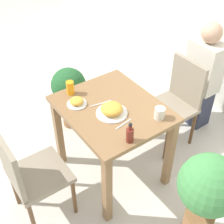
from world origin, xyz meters
The scene contains 14 objects.
ground_plane centered at (0.00, 0.00, 0.00)m, with size 16.00×16.00×0.00m, color beige.
dining_table centered at (0.00, 0.00, 0.64)m, with size 0.89×0.75×0.78m.
chair_near centered at (0.01, -0.77, 0.50)m, with size 0.42×0.42×0.89m.
chair_far centered at (-0.01, 0.78, 0.50)m, with size 0.42×0.42×0.89m.
food_plate centered at (0.06, -0.05, 0.81)m, with size 0.25×0.25×0.09m.
side_plate centered at (-0.19, -0.21, 0.80)m, with size 0.16×0.16×0.06m.
drink_cup centered at (0.32, 0.22, 0.82)m, with size 0.08×0.08×0.09m.
juice_glass centered at (-0.35, -0.18, 0.84)m, with size 0.07×0.07×0.12m.
sauce_bottle centered at (0.38, -0.12, 0.84)m, with size 0.06×0.06×0.17m.
fork_utensil centered at (-0.09, -0.05, 0.78)m, with size 0.04×0.18×0.00m.
spoon_utensil centered at (0.22, -0.05, 0.78)m, with size 0.04×0.16×0.00m.
potted_plant_left centered at (-0.82, 0.03, 0.45)m, with size 0.36×0.36×0.70m.
potted_plant_right centered at (0.91, 0.17, 0.55)m, with size 0.44×0.44×0.84m.
person_figure centered at (-0.07, 1.18, 0.58)m, with size 0.34×0.22×1.17m.
Camera 1 is at (1.60, -1.13, 2.33)m, focal length 50.00 mm.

